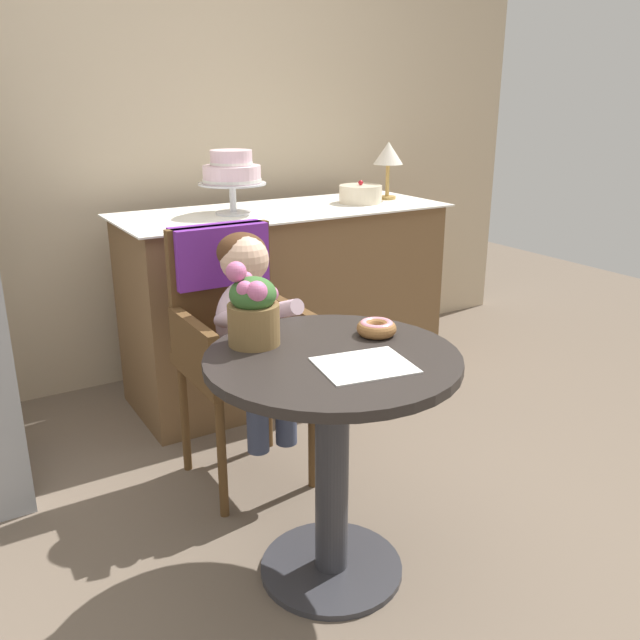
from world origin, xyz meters
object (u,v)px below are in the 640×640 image
Objects in this scene: donut_front at (377,327)px; table_lamp at (388,156)px; tiered_cake_stand at (232,172)px; seated_child at (250,315)px; cafe_table at (332,423)px; round_layer_cake at (360,194)px; flower_vase at (253,307)px; wicker_chair at (232,313)px.

donut_front is 0.42× the size of table_lamp.
seated_child is at bearing -110.83° from tiered_cake_stand.
table_lamp is at bearing 0.79° from tiered_cake_stand.
table_lamp is (0.86, 0.01, 0.03)m from tiered_cake_stand.
round_layer_cake is (0.97, 1.28, 0.43)m from cafe_table.
tiered_cake_stand is at bearing 178.16° from round_layer_cake.
flower_vase reaches higher than seated_child.
table_lamp is at bearing 10.10° from round_layer_cake.
cafe_table is at bearing -91.22° from seated_child.
seated_child is (-0.00, -0.16, 0.04)m from wicker_chair.
flower_vase is (-0.16, -0.53, 0.19)m from wicker_chair.
round_layer_cake is at bearing 44.26° from flower_vase.
round_layer_cake is at bearing 34.33° from wicker_chair.
flower_vase is (-0.35, 0.12, 0.09)m from donut_front.
tiered_cake_stand is 1.42× the size of round_layer_cake.
wicker_chair is at bearing 89.05° from cafe_table.
flower_vase is 1.17× the size of round_layer_cake.
cafe_table is 0.75× the size of wicker_chair.
table_lamp is at bearing 40.67° from flower_vase.
flower_vase is at bearing -103.08° from wicker_chair.
wicker_chair is 0.16m from seated_child.
seated_child is 1.44m from table_lamp.
table_lamp reaches higher than wicker_chair.
wicker_chair is at bearing 73.06° from flower_vase.
wicker_chair is 3.18× the size of tiered_cake_stand.
tiered_cake_stand is at bearing -179.21° from table_lamp.
donut_front is at bearing -127.63° from table_lamp.
cafe_table is at bearing -161.10° from donut_front.
donut_front is 1.45m from round_layer_cake.
seated_child is 0.89m from tiered_cake_stand.
wicker_chair is 0.58m from flower_vase.
wicker_chair is 0.79m from tiered_cake_stand.
donut_front is (0.20, 0.07, 0.24)m from cafe_table.
wicker_chair is 1.31× the size of seated_child.
donut_front reaches higher than cafe_table.
round_layer_cake reaches higher than seated_child.
donut_front is 0.40× the size of tiered_cake_stand.
flower_vase is at bearing 127.85° from cafe_table.
table_lamp is at bearing 31.37° from wicker_chair.
cafe_table is 0.59m from seated_child.
donut_front is at bearing 18.90° from cafe_table.
seated_child is 0.43m from flower_vase.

